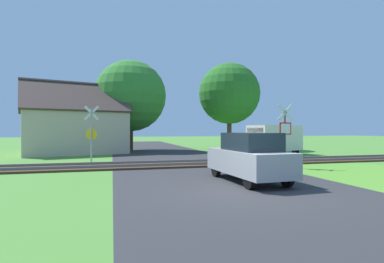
# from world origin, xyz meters

# --- Properties ---
(ground_plane) EXTENTS (160.00, 160.00, 0.00)m
(ground_plane) POSITION_xyz_m (0.00, 0.00, 0.00)
(ground_plane) COLOR #4C8433
(road_asphalt) EXTENTS (7.82, 80.00, 0.01)m
(road_asphalt) POSITION_xyz_m (0.00, 2.00, 0.00)
(road_asphalt) COLOR #2D2D30
(road_asphalt) RESTS_ON ground
(rail_track) EXTENTS (60.00, 2.60, 0.22)m
(rail_track) POSITION_xyz_m (0.00, 7.19, 0.06)
(rail_track) COLOR #422D1E
(rail_track) RESTS_ON ground
(stop_sign_near) EXTENTS (0.87, 0.18, 3.19)m
(stop_sign_near) POSITION_xyz_m (4.36, 4.77, 1.81)
(stop_sign_near) COLOR brown
(stop_sign_near) RESTS_ON ground
(crossing_sign_far) EXTENTS (0.86, 0.21, 3.33)m
(crossing_sign_far) POSITION_xyz_m (-5.11, 10.07, 1.85)
(crossing_sign_far) COLOR #9E9EA5
(crossing_sign_far) RESTS_ON ground
(house) EXTENTS (9.31, 8.37, 5.88)m
(house) POSITION_xyz_m (-6.98, 17.85, 1.90)
(house) COLOR #C6B293
(house) RESTS_ON ground
(tree_right) EXTENTS (6.00, 6.00, 8.49)m
(tree_right) POSITION_xyz_m (7.23, 19.14, 5.48)
(tree_right) COLOR #513823
(tree_right) RESTS_ON ground
(tree_center) EXTENTS (6.52, 6.52, 8.29)m
(tree_center) POSITION_xyz_m (-2.29, 19.65, 5.02)
(tree_center) COLOR #513823
(tree_center) RESTS_ON ground
(mail_truck) EXTENTS (5.23, 3.31, 2.24)m
(mail_truck) POSITION_xyz_m (7.87, 11.91, 1.24)
(mail_truck) COLOR silver
(mail_truck) RESTS_ON ground
(parked_car) EXTENTS (1.86, 4.08, 1.78)m
(parked_car) POSITION_xyz_m (0.89, 1.64, 0.89)
(parked_car) COLOR #99999E
(parked_car) RESTS_ON ground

